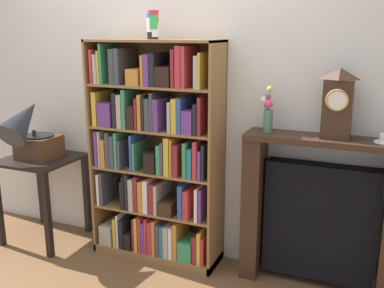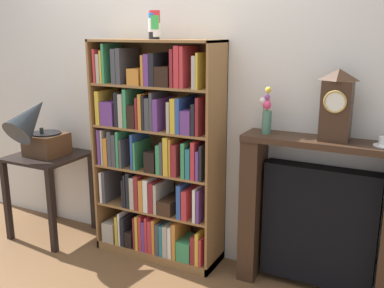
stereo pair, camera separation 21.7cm
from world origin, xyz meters
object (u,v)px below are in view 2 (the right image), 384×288
object	(u,v)px
cup_stack	(154,25)
gramophone	(37,129)
fireplace_mantel	(318,218)
side_table_left	(49,174)
flower_vase	(266,112)
bookshelf	(157,161)
mantel_clock	(337,105)

from	to	relation	value
cup_stack	gramophone	world-z (taller)	cup_stack
cup_stack	fireplace_mantel	bearing A→B (deg)	3.03
fireplace_mantel	side_table_left	bearing A→B (deg)	-175.57
gramophone	flower_vase	world-z (taller)	flower_vase
bookshelf	gramophone	xyz separation A→B (m)	(-0.98, -0.19, 0.18)
side_table_left	flower_vase	distance (m)	1.91
mantel_clock	bookshelf	bearing A→B (deg)	-178.18
cup_stack	mantel_clock	xyz separation A→B (m)	(1.23, 0.04, -0.47)
cup_stack	gramophone	bearing A→B (deg)	-169.10
bookshelf	flower_vase	size ratio (longest dim) A/B	5.33
gramophone	flower_vase	distance (m)	1.82
mantel_clock	fireplace_mantel	bearing A→B (deg)	158.62
side_table_left	gramophone	xyz separation A→B (m)	(0.00, -0.09, 0.40)
flower_vase	fireplace_mantel	bearing A→B (deg)	2.27
flower_vase	cup_stack	bearing A→B (deg)	-176.62
bookshelf	gramophone	world-z (taller)	bookshelf
side_table_left	mantel_clock	xyz separation A→B (m)	(2.22, 0.14, 0.72)
fireplace_mantel	flower_vase	bearing A→B (deg)	-177.73
bookshelf	side_table_left	bearing A→B (deg)	-173.87
mantel_clock	flower_vase	distance (m)	0.44
cup_stack	fireplace_mantel	xyz separation A→B (m)	(1.17, 0.06, -1.21)
mantel_clock	flower_vase	world-z (taller)	mantel_clock
bookshelf	cup_stack	distance (m)	0.97
bookshelf	side_table_left	size ratio (longest dim) A/B	2.33
gramophone	fireplace_mantel	size ratio (longest dim) A/B	0.52
cup_stack	fireplace_mantel	distance (m)	1.69
bookshelf	cup_stack	world-z (taller)	cup_stack
cup_stack	side_table_left	world-z (taller)	cup_stack
gramophone	flower_vase	bearing A→B (deg)	7.57
fireplace_mantel	mantel_clock	world-z (taller)	mantel_clock
cup_stack	side_table_left	size ratio (longest dim) A/B	0.27
bookshelf	flower_vase	world-z (taller)	bookshelf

